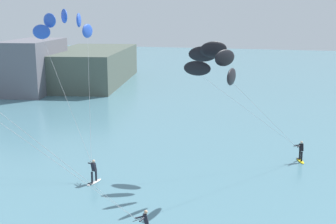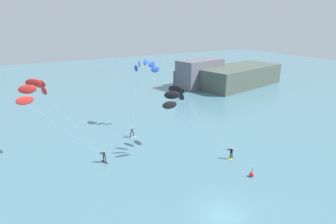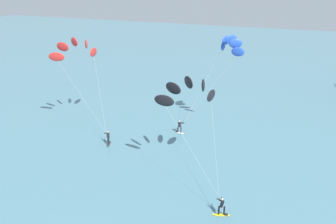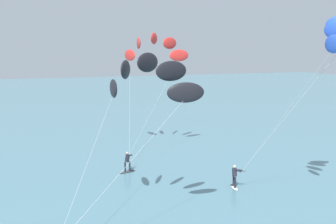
# 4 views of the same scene
# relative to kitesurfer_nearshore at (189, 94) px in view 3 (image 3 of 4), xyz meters

# --- Properties ---
(kitesurfer_nearshore) EXTENTS (8.85, 9.30, 9.71)m
(kitesurfer_nearshore) POSITION_rel_kitesurfer_nearshore_xyz_m (0.00, 0.00, 0.00)
(kitesurfer_nearshore) COLOR yellow
(kitesurfer_nearshore) RESTS_ON ground
(kitesurfer_mid_water) EXTENTS (9.73, 8.52, 11.32)m
(kitesurfer_mid_water) POSITION_rel_kitesurfer_nearshore_xyz_m (-17.02, 6.34, 1.55)
(kitesurfer_mid_water) COLOR #333338
(kitesurfer_mid_water) RESTS_ON ground
(kitesurfer_far_out) EXTENTS (7.62, 6.81, 11.90)m
(kitesurfer_far_out) POSITION_rel_kitesurfer_nearshore_xyz_m (0.95, 11.96, 2.20)
(kitesurfer_far_out) COLOR white
(kitesurfer_far_out) RESTS_ON ground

